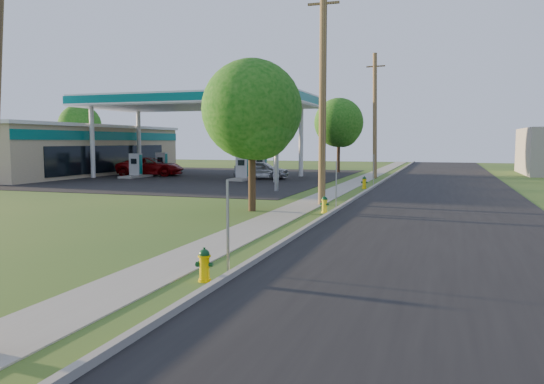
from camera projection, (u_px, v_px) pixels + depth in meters
The scene contains 25 objects.
ground_plane at pixel (97, 340), 7.54m from camera, with size 140.00×140.00×0.00m, color #2C5520.
road at pixel (438, 237), 15.60m from camera, with size 8.00×120.00×0.02m, color black.
curb at pixel (307, 228), 16.84m from camera, with size 0.15×120.00×0.15m, color gray.
sidewalk at pixel (255, 227), 17.39m from camera, with size 1.50×120.00×0.03m, color gray.
forecourt at pixel (177, 177), 42.78m from camera, with size 26.00×28.00×0.02m, color black.
utility_pole_mid at pixel (323, 93), 23.34m from camera, with size 1.40×0.32×9.80m.
utility_pole_far at pixel (375, 116), 40.38m from camera, with size 1.40×0.32×9.50m.
sign_post_near at pixel (228, 227), 11.34m from camera, with size 0.05×0.04×2.00m, color gray.
sign_post_mid at pixel (336, 185), 22.50m from camera, with size 0.05×0.04×2.00m, color gray.
sign_post_far at pixel (374, 170), 34.04m from camera, with size 0.05×0.04×2.00m, color gray.
gas_canopy at pixel (198, 102), 41.60m from camera, with size 18.18×9.18×6.40m.
fuel_pump_nw at pixel (136, 169), 41.60m from camera, with size 1.20×3.20×1.90m.
fuel_pump_ne at pixel (243, 170), 38.80m from camera, with size 1.20×3.20×1.90m.
fuel_pump_sw at pixel (162, 166), 45.38m from camera, with size 1.20×3.20×1.90m.
fuel_pump_se at pixel (261, 168), 42.58m from camera, with size 1.20×3.20×1.90m.
convenience_store at pixel (63, 150), 45.99m from camera, with size 10.40×22.40×4.25m.
price_pylon at pixel (276, 95), 29.71m from camera, with size 0.34×2.04×6.85m.
tree_verge at pixel (253, 113), 21.16m from camera, with size 4.05×4.05×6.13m.
tree_lot at pixel (340, 125), 48.32m from camera, with size 4.49×4.49×6.81m.
tree_back at pixel (80, 127), 56.24m from camera, with size 4.47×4.47×6.77m.
hydrant_near at pixel (204, 265), 10.67m from camera, with size 0.36×0.32×0.70m.
hydrant_mid at pixel (325, 204), 20.98m from camera, with size 0.36×0.32×0.69m.
hydrant_far at pixel (364, 183), 31.81m from camera, with size 0.39×0.35×0.76m.
car_red at pixel (151, 167), 43.89m from camera, with size 2.51×5.45×1.51m, color #750507.
car_silver at pixel (261, 170), 39.93m from camera, with size 1.66×4.13×1.41m, color #A6A9AD.
Camera 1 is at (4.65, -6.17, 2.82)m, focal length 35.00 mm.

